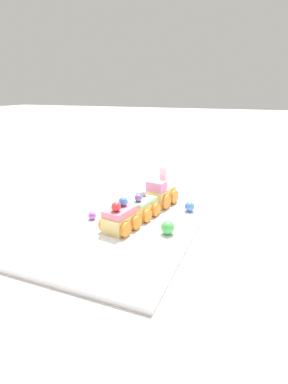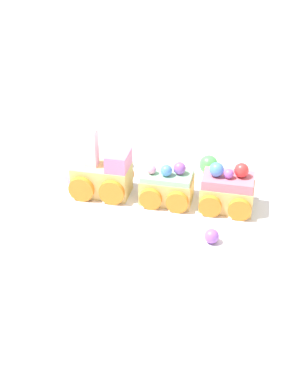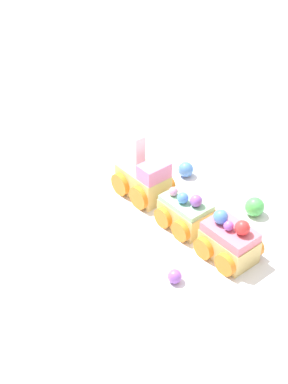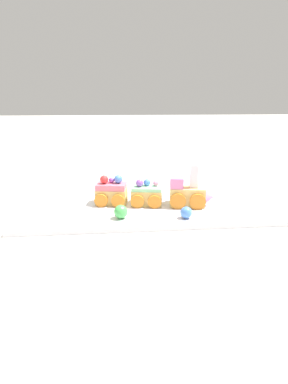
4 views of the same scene
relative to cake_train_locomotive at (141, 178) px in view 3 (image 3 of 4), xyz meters
The scene contains 8 objects.
ground_plane 0.10m from the cake_train_locomotive, 158.13° to the left, with size 10.00×10.00×0.00m, color beige.
display_board 0.10m from the cake_train_locomotive, 158.13° to the left, with size 0.67×0.32×0.01m, color white.
cake_train_locomotive is the anchor object (origin of this frame).
cake_car_mint 0.11m from the cake_train_locomotive, behind, with size 0.09×0.08×0.07m.
cake_car_strawberry 0.20m from the cake_train_locomotive, behind, with size 0.09×0.08×0.08m.
gumball_purple 0.21m from the cake_train_locomotive, 143.82° to the left, with size 0.02×0.02×0.02m, color #9956C6.
gumball_green 0.19m from the cake_train_locomotive, 157.15° to the right, with size 0.03×0.03×0.03m, color #4CBC56.
gumball_blue 0.09m from the cake_train_locomotive, 107.45° to the right, with size 0.03×0.03×0.03m, color #4C84E0.
Camera 3 is at (-0.39, 0.51, 0.56)m, focal length 50.00 mm.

